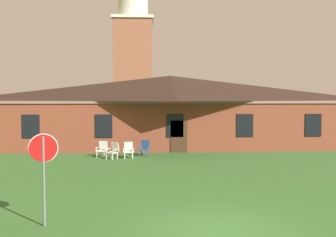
{
  "coord_description": "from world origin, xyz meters",
  "views": [
    {
      "loc": [
        -1.93,
        -10.23,
        3.61
      ],
      "look_at": [
        -0.81,
        9.0,
        2.56
      ],
      "focal_mm": 41.68,
      "sensor_mm": 36.0,
      "label": 1
    }
  ],
  "objects_px": {
    "lawn_chair_by_porch": "(102,149)",
    "lawn_chair_middle": "(145,148)",
    "lawn_chair_left_end": "(129,150)",
    "lawn_chair_near_door": "(113,150)",
    "stop_sign": "(44,160)"
  },
  "relations": [
    {
      "from": "lawn_chair_by_porch",
      "to": "lawn_chair_near_door",
      "type": "height_order",
      "value": "same"
    },
    {
      "from": "lawn_chair_near_door",
      "to": "lawn_chair_middle",
      "type": "relative_size",
      "value": 1.0
    },
    {
      "from": "lawn_chair_by_porch",
      "to": "lawn_chair_middle",
      "type": "distance_m",
      "value": 2.58
    },
    {
      "from": "lawn_chair_by_porch",
      "to": "lawn_chair_left_end",
      "type": "xyz_separation_m",
      "value": [
        1.59,
        -0.53,
        0.0
      ]
    },
    {
      "from": "stop_sign",
      "to": "lawn_chair_middle",
      "type": "relative_size",
      "value": 2.72
    },
    {
      "from": "lawn_chair_by_porch",
      "to": "lawn_chair_middle",
      "type": "relative_size",
      "value": 1.0
    },
    {
      "from": "stop_sign",
      "to": "lawn_chair_left_end",
      "type": "relative_size",
      "value": 2.72
    },
    {
      "from": "lawn_chair_by_porch",
      "to": "lawn_chair_middle",
      "type": "bearing_deg",
      "value": 9.59
    },
    {
      "from": "lawn_chair_left_end",
      "to": "lawn_chair_by_porch",
      "type": "bearing_deg",
      "value": 161.59
    },
    {
      "from": "lawn_chair_by_porch",
      "to": "stop_sign",
      "type": "bearing_deg",
      "value": -91.06
    },
    {
      "from": "lawn_chair_by_porch",
      "to": "lawn_chair_left_end",
      "type": "bearing_deg",
      "value": -18.41
    },
    {
      "from": "lawn_chair_by_porch",
      "to": "lawn_chair_near_door",
      "type": "bearing_deg",
      "value": -46.81
    },
    {
      "from": "lawn_chair_by_porch",
      "to": "lawn_chair_middle",
      "type": "xyz_separation_m",
      "value": [
        2.54,
        0.43,
        0.0
      ]
    },
    {
      "from": "lawn_chair_by_porch",
      "to": "lawn_chair_near_door",
      "type": "relative_size",
      "value": 1.0
    },
    {
      "from": "lawn_chair_by_porch",
      "to": "lawn_chair_near_door",
      "type": "distance_m",
      "value": 1.03
    }
  ]
}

